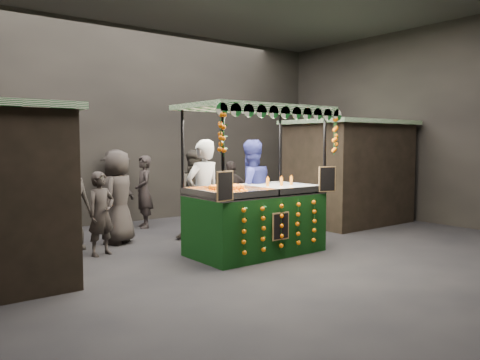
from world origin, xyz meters
TOP-DOWN VIEW (x-y plane):
  - ground at (0.00, 0.00)m, footprint 12.00×12.00m
  - market_hall at (0.00, 0.00)m, footprint 12.10×10.10m
  - neighbour_stall_right at (4.40, 1.50)m, footprint 3.00×2.20m
  - juice_stall at (0.33, 0.25)m, footprint 2.80×1.64m
  - vendor_grey at (-0.30, 1.09)m, footprint 0.83×0.60m
  - vendor_blue at (0.88, 1.14)m, footprint 1.15×0.98m
  - shopper_0 at (-2.01, 1.86)m, footprint 0.64×0.51m
  - shopper_1 at (0.14, 2.01)m, footprint 1.16×1.09m
  - shopper_2 at (1.54, 2.67)m, footprint 1.01×0.59m
  - shopper_3 at (-0.59, 4.52)m, footprint 1.40×1.20m
  - shopper_4 at (-1.34, 2.64)m, footprint 1.10×1.05m
  - shopper_5 at (4.50, 3.38)m, footprint 1.17×1.41m
  - shopper_6 at (-0.12, 3.98)m, footprint 0.55×0.71m
  - shopper_7 at (-2.36, 2.66)m, footprint 1.04×0.77m

SIDE VIEW (x-z plane):
  - ground at x=0.00m, z-range 0.00..0.00m
  - shopper_5 at x=4.50m, z-range 0.00..1.52m
  - shopper_0 at x=-2.01m, z-range 0.00..1.53m
  - shopper_2 at x=1.54m, z-range 0.00..1.61m
  - juice_stall at x=0.33m, z-range -0.52..2.19m
  - shopper_6 at x=-0.12m, z-range 0.00..1.74m
  - shopper_3 at x=-0.59m, z-range 0.00..1.88m
  - shopper_4 at x=-1.34m, z-range 0.00..1.89m
  - shopper_1 at x=0.14m, z-range 0.00..1.90m
  - shopper_7 at x=-2.36m, z-range 0.00..1.92m
  - vendor_blue at x=0.88m, z-range 0.00..2.10m
  - vendor_grey at x=-0.30m, z-range 0.00..2.11m
  - neighbour_stall_right at x=4.40m, z-range 0.01..2.61m
  - market_hall at x=0.00m, z-range 0.86..5.91m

